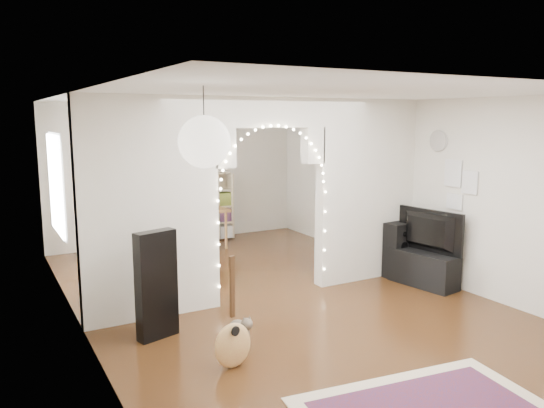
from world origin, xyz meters
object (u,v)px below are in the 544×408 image
floor_speaker (397,251)px  media_console (424,269)px  dining_table (193,213)px  dining_chair_right (190,259)px  bookcase (201,208)px  dining_chair_left (186,272)px  acoustic_guitar (233,327)px

floor_speaker → media_console: size_ratio=0.85×
dining_table → floor_speaker: bearing=-60.6°
media_console → dining_chair_right: dining_chair_right is taller
bookcase → dining_chair_left: size_ratio=2.53×
acoustic_guitar → dining_table: acoustic_guitar is taller
floor_speaker → bookcase: size_ratio=0.63×
bookcase → dining_chair_right: (-1.02, -2.10, -0.41)m
dining_table → acoustic_guitar: bearing=-109.9°
dining_chair_right → acoustic_guitar: bearing=-81.0°
dining_chair_left → floor_speaker: bearing=-35.7°
media_console → bookcase: (-1.79, 4.24, 0.42)m
floor_speaker → dining_chair_right: bearing=143.5°
media_console → bookcase: 4.62m
media_console → dining_chair_right: size_ratio=1.73×
media_console → bookcase: bearing=103.7°
acoustic_guitar → dining_chair_right: acoustic_guitar is taller
dining_chair_left → acoustic_guitar: bearing=-116.0°
acoustic_guitar → dining_table: size_ratio=0.77×
bookcase → dining_table: size_ratio=1.08×
dining_chair_left → dining_chair_right: bearing=48.9°
floor_speaker → dining_chair_right: (-2.72, 1.65, -0.16)m
bookcase → dining_chair_left: (-1.29, -2.67, -0.43)m
bookcase → acoustic_guitar: bearing=-123.8°
bookcase → dining_table: bookcase is taller
media_console → bookcase: bookcase is taller
dining_table → dining_chair_right: 1.73m
acoustic_guitar → dining_chair_right: bearing=58.7°
acoustic_guitar → dining_chair_right: (0.73, 3.13, -0.16)m
floor_speaker → dining_chair_left: (-2.99, 1.08, -0.18)m
dining_chair_left → dining_chair_right: size_ratio=0.92×
bookcase → dining_table: 0.66m
dining_chair_left → dining_chair_right: (0.27, 0.57, 0.02)m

